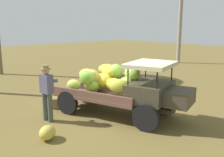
% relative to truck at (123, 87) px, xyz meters
% --- Properties ---
extents(ground_plane, '(60.00, 60.00, 0.00)m').
position_rel_truck_xyz_m(ground_plane, '(-0.35, 0.15, -0.95)').
color(ground_plane, brown).
extents(truck, '(4.66, 2.74, 1.83)m').
position_rel_truck_xyz_m(truck, '(0.00, 0.00, 0.00)').
color(truck, '#3E382B').
rests_on(truck, ground).
extents(farmer, '(0.52, 0.48, 1.76)m').
position_rel_truck_xyz_m(farmer, '(-1.25, -2.02, 0.05)').
color(farmer, '#444C42').
rests_on(farmer, ground).
extents(wooden_crate, '(0.70, 0.70, 0.36)m').
position_rel_truck_xyz_m(wooden_crate, '(-2.22, -1.09, -0.77)').
color(wooden_crate, olive).
rests_on(wooden_crate, ground).
extents(loose_banana_bunch, '(0.67, 0.68, 0.40)m').
position_rel_truck_xyz_m(loose_banana_bunch, '(-0.08, -2.71, -0.77)').
color(loose_banana_bunch, gold).
rests_on(loose_banana_bunch, ground).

